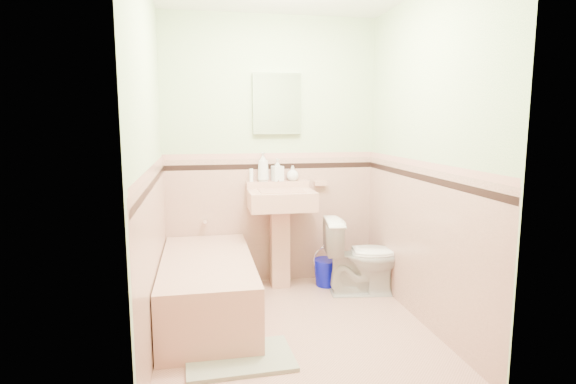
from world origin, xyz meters
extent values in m
plane|color=tan|center=(0.00, 0.00, 0.00)|extent=(2.20, 2.20, 0.00)
plane|color=#F5E9C8|center=(0.00, 1.10, 1.25)|extent=(2.50, 0.00, 2.50)
plane|color=#F5E9C8|center=(0.00, -1.10, 1.25)|extent=(2.50, 0.00, 2.50)
plane|color=#F5E9C8|center=(-1.00, 0.00, 1.25)|extent=(0.00, 2.50, 2.50)
plane|color=#F5E9C8|center=(1.00, 0.00, 1.25)|extent=(0.00, 2.50, 2.50)
plane|color=tan|center=(0.00, 1.09, 0.60)|extent=(2.00, 0.00, 2.00)
plane|color=tan|center=(0.00, -1.09, 0.60)|extent=(2.00, 0.00, 2.00)
plane|color=tan|center=(-0.99, 0.00, 0.60)|extent=(0.00, 2.20, 2.20)
plane|color=tan|center=(0.99, 0.00, 0.60)|extent=(0.00, 2.20, 2.20)
plane|color=black|center=(0.00, 1.08, 1.12)|extent=(2.00, 0.00, 2.00)
plane|color=black|center=(0.00, -1.08, 1.12)|extent=(2.00, 0.00, 2.00)
plane|color=black|center=(-0.98, 0.00, 1.12)|extent=(0.00, 2.20, 2.20)
plane|color=black|center=(0.98, 0.00, 1.12)|extent=(0.00, 2.20, 2.20)
plane|color=tan|center=(0.00, 1.08, 1.22)|extent=(2.00, 0.00, 2.00)
plane|color=tan|center=(0.00, -1.08, 1.22)|extent=(2.00, 0.00, 2.00)
plane|color=tan|center=(-0.98, 0.00, 1.22)|extent=(0.00, 2.20, 2.20)
plane|color=tan|center=(0.98, 0.00, 1.22)|extent=(0.00, 2.20, 2.20)
cube|color=tan|center=(-0.63, 0.33, 0.23)|extent=(0.70, 1.50, 0.45)
cylinder|color=silver|center=(-0.63, 1.05, 0.63)|extent=(0.04, 0.12, 0.04)
cylinder|color=silver|center=(0.05, 1.00, 0.95)|extent=(0.02, 0.02, 0.10)
cube|color=white|center=(0.05, 1.07, 1.70)|extent=(0.44, 0.04, 0.56)
cube|color=tan|center=(0.47, 1.06, 0.95)|extent=(0.12, 0.07, 0.04)
imported|color=#B2B2B2|center=(-0.09, 1.04, 1.12)|extent=(0.13, 0.14, 0.27)
imported|color=#B2B2B2|center=(0.05, 1.04, 1.09)|extent=(0.12, 0.12, 0.21)
imported|color=#B2B2B2|center=(0.19, 1.04, 1.06)|extent=(0.12, 0.12, 0.14)
cylinder|color=white|center=(-0.20, 1.04, 1.05)|extent=(0.04, 0.04, 0.12)
imported|color=white|center=(0.75, 0.60, 0.34)|extent=(0.72, 0.47, 0.69)
cube|color=gray|center=(-0.44, -0.40, 0.01)|extent=(0.71, 0.49, 0.03)
cube|color=#BF1E59|center=(-0.38, -0.30, 0.06)|extent=(0.18, 0.13, 0.07)
camera|label=1|loc=(-0.66, -3.24, 1.54)|focal=29.07mm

